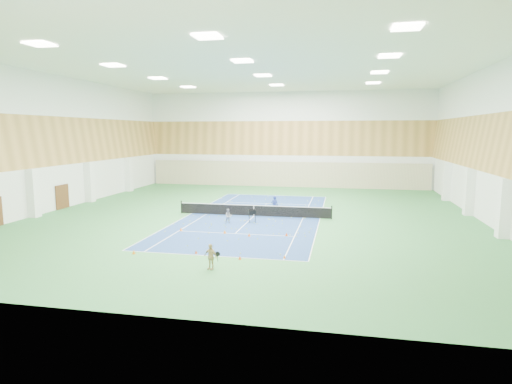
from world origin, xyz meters
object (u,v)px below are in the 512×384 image
child_apron (211,257)px  ball_cart (252,216)px  tennis_net (254,210)px  child_court (228,216)px  coach (275,206)px

child_apron → ball_cart: 11.76m
tennis_net → child_apron: bearing=-87.3°
child_court → ball_cart: (1.70, 0.80, -0.07)m
coach → ball_cart: size_ratio=1.68×
ball_cart → child_apron: bearing=-104.9°
tennis_net → coach: (1.65, 0.61, 0.28)m
coach → child_court: bearing=54.9°
child_court → coach: bearing=33.1°
coach → child_court: size_ratio=1.47×
child_apron → ball_cart: size_ratio=1.36×
coach → tennis_net: bearing=23.3°
child_court → child_apron: size_ratio=0.84×
tennis_net → ball_cart: (0.37, -2.38, -0.06)m
child_court → child_apron: 11.14m
coach → child_apron: coach is taller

